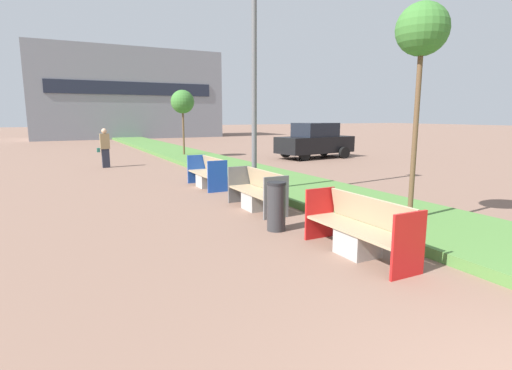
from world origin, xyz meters
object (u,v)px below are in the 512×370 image
(bench_blue_frame, at_px, (208,176))
(litter_bin, at_px, (276,206))
(parked_car_distant, at_px, (315,141))
(street_lamp_post, at_px, (254,46))
(sapling_tree_far, at_px, (183,102))
(bench_grey_frame, at_px, (257,195))
(pedestrian_walking, at_px, (105,148))
(sapling_tree_near, at_px, (422,33))
(bench_red_frame, at_px, (359,233))

(bench_blue_frame, relative_size, litter_bin, 2.01)
(parked_car_distant, bearing_deg, litter_bin, -135.96)
(street_lamp_post, distance_m, sapling_tree_far, 11.21)
(bench_blue_frame, bearing_deg, parked_car_distant, 34.80)
(bench_grey_frame, relative_size, bench_blue_frame, 1.01)
(bench_blue_frame, height_order, pedestrian_walking, pedestrian_walking)
(bench_blue_frame, xyz_separation_m, pedestrian_walking, (-2.26, 6.59, 0.50))
(parked_car_distant, bearing_deg, sapling_tree_near, -124.72)
(bench_blue_frame, xyz_separation_m, sapling_tree_far, (2.01, 9.01, 2.57))
(parked_car_distant, bearing_deg, bench_red_frame, -130.15)
(bench_grey_frame, relative_size, sapling_tree_near, 0.46)
(litter_bin, bearing_deg, parked_car_distant, 51.43)
(pedestrian_walking, bearing_deg, sapling_tree_far, 29.64)
(bench_blue_frame, bearing_deg, street_lamp_post, -73.37)
(sapling_tree_near, height_order, parked_car_distant, sapling_tree_near)
(street_lamp_post, bearing_deg, pedestrian_walking, 108.37)
(parked_car_distant, bearing_deg, street_lamp_post, -141.73)
(bench_grey_frame, height_order, bench_blue_frame, same)
(bench_blue_frame, distance_m, sapling_tree_near, 7.39)
(bench_blue_frame, height_order, sapling_tree_far, sapling_tree_far)
(bench_red_frame, relative_size, street_lamp_post, 0.29)
(litter_bin, bearing_deg, bench_red_frame, -74.84)
(sapling_tree_far, distance_m, pedestrian_walking, 5.33)
(bench_red_frame, xyz_separation_m, sapling_tree_near, (2.01, 0.78, 3.39))
(pedestrian_walking, bearing_deg, parked_car_distant, -4.96)
(sapling_tree_far, bearing_deg, pedestrian_walking, -150.36)
(bench_grey_frame, distance_m, bench_blue_frame, 3.43)
(bench_blue_frame, relative_size, street_lamp_post, 0.27)
(street_lamp_post, xyz_separation_m, sapling_tree_far, (1.40, 11.07, -1.09))
(street_lamp_post, distance_m, pedestrian_walking, 9.64)
(sapling_tree_far, bearing_deg, bench_grey_frame, -99.19)
(bench_blue_frame, height_order, litter_bin, litter_bin)
(litter_bin, xyz_separation_m, pedestrian_walking, (-1.76, 11.78, 0.38))
(street_lamp_post, bearing_deg, parked_car_distant, 45.67)
(bench_red_frame, xyz_separation_m, bench_grey_frame, (-0.00, 3.59, -0.00))
(sapling_tree_near, relative_size, sapling_tree_far, 1.21)
(bench_red_frame, xyz_separation_m, parked_car_distant, (8.17, 12.70, 0.54))
(pedestrian_walking, bearing_deg, street_lamp_post, -71.63)
(bench_red_frame, bearing_deg, bench_blue_frame, 90.02)
(bench_red_frame, height_order, bench_grey_frame, same)
(sapling_tree_near, height_order, sapling_tree_far, sapling_tree_near)
(sapling_tree_near, bearing_deg, bench_blue_frame, 107.86)
(litter_bin, relative_size, sapling_tree_far, 0.27)
(bench_red_frame, xyz_separation_m, pedestrian_walking, (-2.26, 13.60, 0.49))
(bench_red_frame, relative_size, sapling_tree_near, 0.49)
(street_lamp_post, bearing_deg, litter_bin, -109.47)
(bench_red_frame, xyz_separation_m, litter_bin, (-0.50, 1.83, 0.12))
(litter_bin, xyz_separation_m, sapling_tree_far, (2.51, 14.20, 2.45))
(bench_red_frame, bearing_deg, pedestrian_walking, 99.42)
(litter_bin, height_order, sapling_tree_far, sapling_tree_far)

